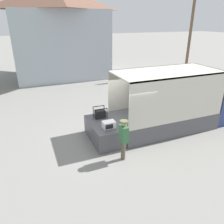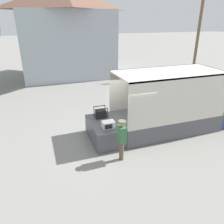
# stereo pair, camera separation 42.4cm
# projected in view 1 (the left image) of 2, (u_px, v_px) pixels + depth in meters

# --- Properties ---
(ground_plane) EXTENTS (160.00, 160.00, 0.00)m
(ground_plane) POSITION_uv_depth(u_px,v_px,m) (117.00, 137.00, 10.51)
(ground_plane) COLOR gray
(box_truck) EXTENTS (7.17, 2.39, 2.98)m
(box_truck) POSITION_uv_depth(u_px,v_px,m) (190.00, 106.00, 11.59)
(box_truck) COLOR navy
(box_truck) RESTS_ON ground
(tailgate_deck) EXTENTS (1.30, 2.27, 0.88)m
(tailgate_deck) POSITION_uv_depth(u_px,v_px,m) (104.00, 131.00, 10.11)
(tailgate_deck) COLOR #4C4C51
(tailgate_deck) RESTS_ON ground
(microwave) EXTENTS (0.53, 0.40, 0.30)m
(microwave) POSITION_uv_depth(u_px,v_px,m) (109.00, 125.00, 9.40)
(microwave) COLOR white
(microwave) RESTS_ON tailgate_deck
(portable_generator) EXTENTS (0.59, 0.44, 0.53)m
(portable_generator) POSITION_uv_depth(u_px,v_px,m) (100.00, 114.00, 10.37)
(portable_generator) COLOR black
(portable_generator) RESTS_ON tailgate_deck
(worker_person) EXTENTS (0.31, 0.44, 1.71)m
(worker_person) POSITION_uv_depth(u_px,v_px,m) (124.00, 136.00, 8.42)
(worker_person) COLOR brown
(worker_person) RESTS_ON ground
(house_backdrop) EXTENTS (8.66, 7.01, 8.15)m
(house_backdrop) POSITION_uv_depth(u_px,v_px,m) (58.00, 32.00, 20.52)
(house_backdrop) COLOR #A8B2BC
(house_backdrop) RESTS_ON ground
(utility_pole) EXTENTS (1.80, 0.28, 9.41)m
(utility_pole) POSITION_uv_depth(u_px,v_px,m) (192.00, 23.00, 20.64)
(utility_pole) COLOR brown
(utility_pole) RESTS_ON ground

